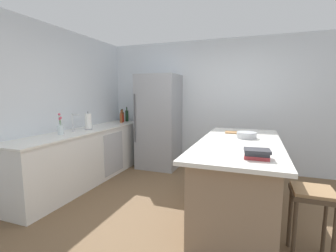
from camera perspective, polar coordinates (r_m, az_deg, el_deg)
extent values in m
plane|color=brown|center=(3.18, 6.27, -21.16)|extent=(7.20, 7.20, 0.00)
cube|color=silver|center=(5.01, 12.76, 4.84)|extent=(6.00, 0.10, 2.60)
cube|color=silver|center=(4.12, -28.67, 3.53)|extent=(0.10, 6.00, 2.60)
cube|color=silver|center=(4.46, -18.72, -6.86)|extent=(0.62, 2.94, 0.89)
cube|color=silver|center=(4.37, -18.98, -1.02)|extent=(0.65, 2.97, 0.03)
cube|color=#B2B5BA|center=(4.56, -12.74, -6.30)|extent=(0.01, 0.60, 0.74)
cube|color=#8E755B|center=(3.27, 16.30, -11.95)|extent=(0.82, 2.08, 0.90)
cube|color=silver|center=(3.15, 16.63, -3.85)|extent=(0.98, 2.28, 0.04)
cube|color=#93969B|center=(4.97, -2.19, 1.02)|extent=(0.81, 0.70, 1.91)
cylinder|color=#4C4C51|center=(4.78, -7.92, 1.85)|extent=(0.02, 0.02, 0.96)
cylinder|color=#473828|center=(2.57, 27.75, -21.68)|extent=(0.04, 0.04, 0.61)
cylinder|color=#473828|center=(2.63, 34.71, -21.49)|extent=(0.04, 0.04, 0.61)
cylinder|color=#473828|center=(2.84, 26.94, -18.77)|extent=(0.04, 0.04, 0.61)
cylinder|color=#473828|center=(2.89, 33.17, -18.70)|extent=(0.04, 0.04, 0.61)
cube|color=#473828|center=(2.60, 31.15, -13.72)|extent=(0.36, 0.36, 0.04)
cube|color=olive|center=(2.59, 31.20, -12.99)|extent=(0.34, 0.34, 0.03)
cylinder|color=silver|center=(4.23, -21.60, -1.08)|extent=(0.05, 0.05, 0.02)
cylinder|color=silver|center=(4.21, -21.70, 0.94)|extent=(0.02, 0.02, 0.28)
cylinder|color=silver|center=(4.16, -21.16, 2.55)|extent=(0.14, 0.02, 0.02)
cylinder|color=silver|center=(3.97, -24.14, -0.84)|extent=(0.08, 0.08, 0.15)
cylinder|color=#4C7F3D|center=(3.96, -24.31, 0.74)|extent=(0.01, 0.03, 0.25)
sphere|color=#DB4C66|center=(3.95, -24.41, 2.53)|extent=(0.04, 0.04, 0.04)
cylinder|color=#4C7F3D|center=(3.95, -24.24, 0.24)|extent=(0.01, 0.01, 0.18)
sphere|color=#DB4C66|center=(3.94, -24.31, 1.54)|extent=(0.04, 0.04, 0.04)
cylinder|color=#4C7F3D|center=(3.95, -24.04, 0.36)|extent=(0.01, 0.04, 0.20)
sphere|color=#DB4C66|center=(3.94, -24.12, 1.80)|extent=(0.04, 0.04, 0.04)
cylinder|color=gray|center=(4.40, -18.33, -0.67)|extent=(0.14, 0.14, 0.01)
cylinder|color=white|center=(4.38, -18.40, 1.09)|extent=(0.11, 0.11, 0.26)
cylinder|color=gray|center=(4.37, -18.48, 3.05)|extent=(0.02, 0.02, 0.04)
cylinder|color=#19381E|center=(5.46, -9.73, 2.38)|extent=(0.07, 0.07, 0.24)
cylinder|color=#19381E|center=(5.44, -9.77, 4.00)|extent=(0.03, 0.03, 0.07)
cylinder|color=black|center=(5.44, -9.78, 4.41)|extent=(0.03, 0.03, 0.01)
cylinder|color=brown|center=(5.41, -10.82, 2.13)|extent=(0.09, 0.09, 0.21)
cylinder|color=brown|center=(5.39, -10.86, 3.54)|extent=(0.04, 0.04, 0.06)
cylinder|color=black|center=(5.39, -10.87, 3.91)|extent=(0.05, 0.05, 0.01)
cylinder|color=red|center=(5.29, -10.76, 1.71)|extent=(0.05, 0.05, 0.15)
cylinder|color=red|center=(5.28, -10.78, 2.80)|extent=(0.02, 0.02, 0.05)
cylinder|color=black|center=(5.28, -10.79, 3.12)|extent=(0.02, 0.02, 0.01)
cylinder|color=#994C23|center=(5.21, -11.05, 1.87)|extent=(0.05, 0.05, 0.20)
cylinder|color=#994C23|center=(5.19, -11.09, 3.29)|extent=(0.02, 0.02, 0.06)
cylinder|color=black|center=(5.19, -11.10, 3.68)|extent=(0.02, 0.02, 0.01)
cube|color=#A83338|center=(2.36, 20.32, -6.89)|extent=(0.22, 0.16, 0.03)
cube|color=#2D2D33|center=(2.36, 20.35, -6.18)|extent=(0.22, 0.16, 0.03)
cube|color=#2D2D33|center=(2.35, 20.39, -5.52)|extent=(0.24, 0.20, 0.03)
cylinder|color=#B2B5BA|center=(3.38, 18.14, -2.08)|extent=(0.26, 0.26, 0.08)
cube|color=#9E7042|center=(3.78, 15.95, -1.48)|extent=(0.35, 0.22, 0.02)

